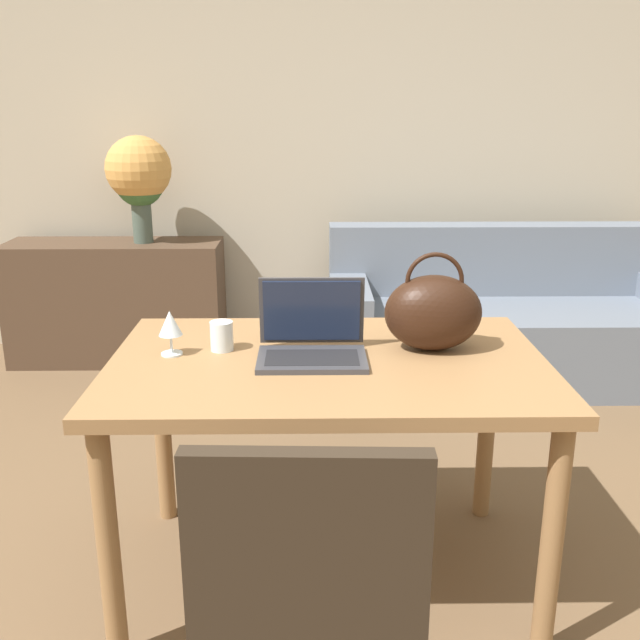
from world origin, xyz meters
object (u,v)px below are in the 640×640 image
(couch, at_px, (505,327))
(wine_glass, at_px, (170,325))
(chair, at_px, (310,625))
(handbag, at_px, (433,312))
(laptop, at_px, (312,336))
(flower_vase, at_px, (139,175))
(drinking_glass, at_px, (222,336))

(couch, xyz_separation_m, wine_glass, (-1.51, -1.75, 0.56))
(chair, xyz_separation_m, wine_glass, (-0.41, 0.88, 0.34))
(chair, relative_size, couch, 0.48)
(handbag, bearing_deg, chair, -112.31)
(laptop, xyz_separation_m, handbag, (0.37, 0.05, 0.06))
(wine_glass, xyz_separation_m, flower_vase, (-0.54, 2.04, 0.25))
(flower_vase, bearing_deg, wine_glass, -75.17)
(flower_vase, bearing_deg, couch, -8.21)
(chair, height_order, handbag, handbag)
(chair, bearing_deg, wine_glass, 117.18)
(flower_vase, bearing_deg, drinking_glass, -71.03)
(drinking_glass, height_order, handbag, handbag)
(chair, xyz_separation_m, handbag, (0.38, 0.92, 0.36))
(wine_glass, distance_m, handbag, 0.79)
(drinking_glass, distance_m, flower_vase, 2.14)
(chair, relative_size, drinking_glass, 10.44)
(laptop, xyz_separation_m, drinking_glass, (-0.28, 0.05, -0.02))
(wine_glass, bearing_deg, chair, -64.83)
(couch, relative_size, flower_vase, 3.25)
(laptop, relative_size, drinking_glass, 3.54)
(flower_vase, bearing_deg, chair, -71.91)
(laptop, height_order, flower_vase, flower_vase)
(drinking_glass, relative_size, wine_glass, 0.66)
(laptop, relative_size, handbag, 1.05)
(wine_glass, relative_size, flower_vase, 0.23)
(drinking_glass, distance_m, wine_glass, 0.16)
(chair, xyz_separation_m, laptop, (0.01, 0.87, 0.30))
(couch, bearing_deg, wine_glass, -130.84)
(couch, height_order, wine_glass, wine_glass)
(laptop, height_order, wine_glass, laptop)
(drinking_glass, relative_size, handbag, 0.30)
(couch, relative_size, wine_glass, 14.22)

